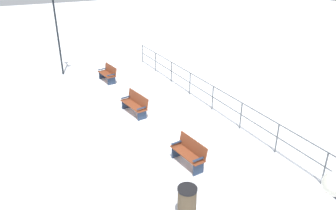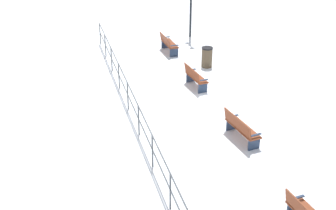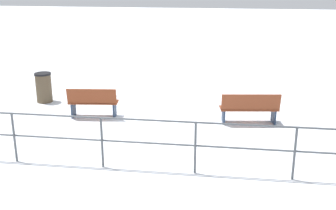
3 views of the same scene
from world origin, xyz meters
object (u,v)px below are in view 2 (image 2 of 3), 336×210
(bench_fourth, at_px, (168,44))
(trash_bin, at_px, (207,57))
(bench_third, at_px, (195,77))
(bench_second, at_px, (241,128))

(bench_fourth, height_order, trash_bin, trash_bin)
(bench_third, distance_m, bench_fourth, 4.43)
(bench_second, distance_m, bench_fourth, 8.87)
(bench_second, bearing_deg, trash_bin, 71.87)
(bench_second, relative_size, bench_third, 1.14)
(trash_bin, bearing_deg, bench_third, -121.89)
(bench_third, relative_size, trash_bin, 1.51)
(bench_second, distance_m, trash_bin, 6.60)
(bench_second, relative_size, trash_bin, 1.72)
(bench_second, xyz_separation_m, trash_bin, (1.16, 6.50, 0.02))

